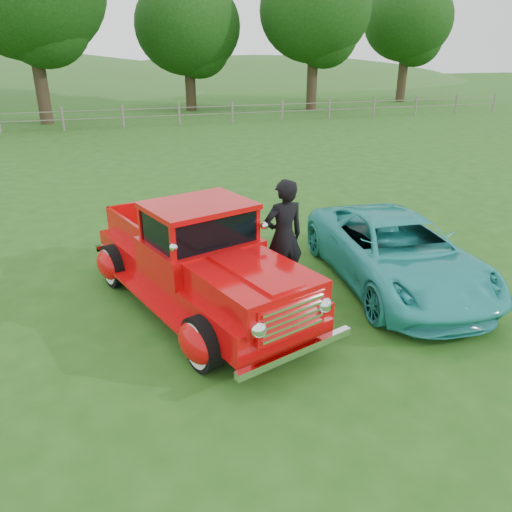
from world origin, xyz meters
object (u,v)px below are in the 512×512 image
object	(u,v)px
tree_mid_east	(315,11)
red_pickup	(199,262)
tree_near_east	(188,26)
man	(283,237)
tree_far_east	(408,21)
teal_sedan	(396,252)

from	to	relation	value
tree_mid_east	red_pickup	xyz separation A→B (m)	(-13.19, -25.86, -5.38)
tree_near_east	man	xyz separation A→B (m)	(-3.71, -27.71, -4.25)
tree_near_east	tree_far_east	xyz separation A→B (m)	(17.00, 1.00, 0.61)
red_pickup	teal_sedan	distance (m)	3.49
tree_far_east	tree_mid_east	bearing A→B (deg)	-161.57
red_pickup	man	world-z (taller)	man
tree_mid_east	man	bearing A→B (deg)	-114.49
red_pickup	man	size ratio (longest dim) A/B	2.65
tree_near_east	teal_sedan	xyz separation A→B (m)	(-1.71, -28.06, -4.63)
man	tree_near_east	bearing A→B (deg)	-105.08
man	red_pickup	bearing A→B (deg)	-1.76
red_pickup	man	distance (m)	1.50
tree_mid_east	tree_far_east	distance (m)	9.49
tree_near_east	tree_mid_east	bearing A→B (deg)	-14.04
tree_far_east	tree_near_east	bearing A→B (deg)	-176.63
teal_sedan	man	size ratio (longest dim) A/B	2.24
tree_far_east	teal_sedan	distance (m)	34.96
tree_near_east	man	bearing A→B (deg)	-97.63
tree_mid_east	teal_sedan	size ratio (longest dim) A/B	2.12
tree_far_east	man	distance (m)	35.73
teal_sedan	tree_mid_east	bearing A→B (deg)	74.91
tree_near_east	tree_mid_east	world-z (taller)	tree_mid_east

